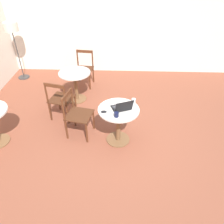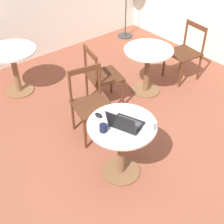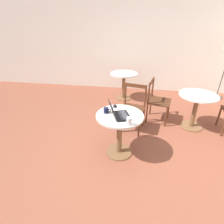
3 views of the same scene
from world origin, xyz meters
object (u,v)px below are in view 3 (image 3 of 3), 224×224
(chair_near_back, at_px, (133,108))
(cafe_table_far, at_px, (124,80))
(laptop, at_px, (119,114))
(chair_mid_left, at_px, (157,101))
(drinking_glass, at_px, (129,121))
(cafe_table_near, at_px, (120,126))
(mug, at_px, (106,110))
(mouse, at_px, (115,106))
(cafe_table_mid, at_px, (196,104))

(chair_near_back, bearing_deg, cafe_table_far, 102.08)
(cafe_table_far, height_order, chair_near_back, chair_near_back)
(chair_near_back, height_order, laptop, laptop)
(chair_mid_left, distance_m, drinking_glass, 1.58)
(cafe_table_near, xyz_separation_m, laptop, (-0.01, -0.05, 0.24))
(cafe_table_far, distance_m, drinking_glass, 2.57)
(cafe_table_near, xyz_separation_m, mug, (-0.21, 0.04, 0.24))
(mouse, relative_size, mug, 0.87)
(chair_mid_left, distance_m, mouse, 1.26)
(mouse, bearing_deg, chair_near_back, 62.44)
(laptop, xyz_separation_m, mug, (-0.20, 0.09, -0.01))
(laptop, bearing_deg, cafe_table_mid, 37.52)
(cafe_table_far, xyz_separation_m, mouse, (0.05, -2.03, 0.21))
(cafe_table_far, xyz_separation_m, mug, (-0.06, -2.25, 0.24))
(chair_mid_left, height_order, drinking_glass, chair_mid_left)
(cafe_table_far, bearing_deg, mouse, -88.71)
(chair_near_back, height_order, mug, chair_near_back)
(chair_near_back, bearing_deg, cafe_table_mid, 11.34)
(cafe_table_far, bearing_deg, cafe_table_mid, -38.98)
(cafe_table_mid, height_order, mouse, mouse)
(chair_mid_left, bearing_deg, cafe_table_near, -118.82)
(laptop, relative_size, mug, 3.47)
(chair_near_back, xyz_separation_m, mug, (-0.38, -0.74, 0.31))
(cafe_table_mid, relative_size, laptop, 1.82)
(cafe_table_near, distance_m, chair_mid_left, 1.38)
(cafe_table_near, xyz_separation_m, cafe_table_mid, (1.40, 1.02, 0.00))
(mug, bearing_deg, chair_mid_left, 53.14)
(cafe_table_near, distance_m, mouse, 0.35)
(cafe_table_far, bearing_deg, laptop, -86.41)
(cafe_table_mid, bearing_deg, cafe_table_near, -143.72)
(cafe_table_far, xyz_separation_m, laptop, (0.15, -2.34, 0.24))
(cafe_table_far, distance_m, mug, 2.26)
(chair_mid_left, bearing_deg, laptop, -118.10)
(cafe_table_mid, distance_m, mouse, 1.71)
(mouse, distance_m, mug, 0.24)
(cafe_table_mid, xyz_separation_m, laptop, (-1.41, -1.08, 0.24))
(cafe_table_mid, bearing_deg, drinking_glass, -134.00)
(cafe_table_near, bearing_deg, mouse, 113.87)
(cafe_table_near, xyz_separation_m, chair_near_back, (0.17, 0.78, -0.07))
(cafe_table_mid, distance_m, chair_near_back, 1.26)
(chair_mid_left, bearing_deg, mug, -126.86)
(cafe_table_mid, relative_size, cafe_table_far, 1.00)
(cafe_table_mid, xyz_separation_m, mug, (-1.61, -0.99, 0.24))
(chair_near_back, relative_size, drinking_glass, 7.83)
(cafe_table_near, height_order, mouse, mouse)
(cafe_table_near, bearing_deg, cafe_table_far, 93.92)
(cafe_table_near, relative_size, mouse, 7.24)
(cafe_table_near, distance_m, cafe_table_far, 2.29)
(drinking_glass, bearing_deg, cafe_table_far, 96.98)
(mouse, distance_m, drinking_glass, 0.58)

